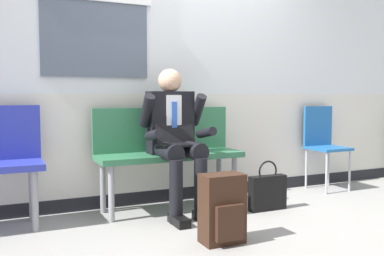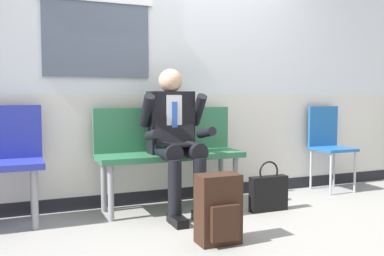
% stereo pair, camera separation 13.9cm
% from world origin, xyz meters
% --- Properties ---
extents(ground_plane, '(18.00, 18.00, 0.00)m').
position_xyz_m(ground_plane, '(0.00, 0.00, 0.00)').
color(ground_plane, gray).
extents(station_wall, '(6.49, 0.17, 3.17)m').
position_xyz_m(station_wall, '(-0.01, 0.65, 1.58)').
color(station_wall, silver).
rests_on(station_wall, ground).
extents(bench_with_person, '(1.31, 0.42, 0.92)m').
position_xyz_m(bench_with_person, '(-0.25, 0.37, 0.56)').
color(bench_with_person, '#2D6B47').
rests_on(bench_with_person, ground).
extents(person_seated, '(0.57, 0.70, 1.27)m').
position_xyz_m(person_seated, '(-0.25, 0.17, 0.68)').
color(person_seated, black).
rests_on(person_seated, ground).
extents(backpack, '(0.29, 0.22, 0.49)m').
position_xyz_m(backpack, '(-0.24, -0.67, 0.24)').
color(backpack, '#331E14').
rests_on(backpack, ground).
extents(handbag, '(0.36, 0.09, 0.45)m').
position_xyz_m(handbag, '(0.54, -0.09, 0.17)').
color(handbag, black).
rests_on(handbag, ground).
extents(folding_chair, '(0.38, 0.38, 0.91)m').
position_xyz_m(folding_chair, '(1.62, 0.42, 0.55)').
color(folding_chair, '#1E5999').
rests_on(folding_chair, ground).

